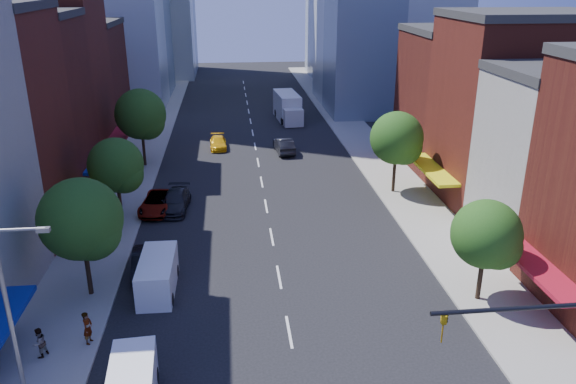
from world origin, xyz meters
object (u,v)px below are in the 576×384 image
at_px(box_truck, 288,108).
at_px(parked_car_second, 145,263).
at_px(parked_car_third, 157,203).
at_px(cargo_van_far, 157,276).
at_px(pedestrian_far, 39,343).
at_px(parked_car_rear, 175,201).
at_px(traffic_car_far, 282,110).
at_px(traffic_car_oncoming, 284,145).
at_px(taxi, 218,143).
at_px(pedestrian_near, 88,328).

bearing_deg(box_truck, parked_car_second, -113.20).
height_order(parked_car_third, cargo_van_far, cargo_van_far).
relative_size(parked_car_third, pedestrian_far, 3.27).
bearing_deg(parked_car_rear, traffic_car_far, 74.78).
bearing_deg(traffic_car_oncoming, parked_car_rear, 50.49).
distance_m(parked_car_rear, traffic_car_far, 35.45).
distance_m(cargo_van_far, box_truck, 44.92).
relative_size(taxi, pedestrian_near, 2.43).
xyz_separation_m(parked_car_third, taxi, (4.77, 17.77, -0.09)).
xyz_separation_m(cargo_van_far, traffic_car_far, (12.00, 46.38, -0.36)).
xyz_separation_m(parked_car_second, traffic_car_oncoming, (11.64, 25.80, 0.09)).
bearing_deg(taxi, box_truck, 51.67).
height_order(cargo_van_far, traffic_car_far, cargo_van_far).
bearing_deg(cargo_van_far, parked_car_rear, 90.54).
relative_size(parked_car_second, pedestrian_near, 2.41).
bearing_deg(traffic_car_oncoming, cargo_van_far, 64.67).
height_order(parked_car_rear, taxi, parked_car_rear).
height_order(cargo_van_far, traffic_car_oncoming, cargo_van_far).
height_order(traffic_car_oncoming, pedestrian_far, pedestrian_far).
distance_m(parked_car_rear, cargo_van_far, 13.02).
relative_size(parked_car_third, traffic_car_oncoming, 1.07).
bearing_deg(pedestrian_far, parked_car_second, -175.07).
distance_m(taxi, pedestrian_near, 36.28).
xyz_separation_m(parked_car_third, traffic_car_far, (13.42, 33.49, -0.03)).
height_order(traffic_car_far, pedestrian_near, pedestrian_near).
distance_m(parked_car_third, parked_car_rear, 1.43).
xyz_separation_m(parked_car_rear, pedestrian_far, (-5.16, -19.00, 0.20)).
bearing_deg(pedestrian_near, taxi, 3.10).
relative_size(parked_car_second, taxi, 0.99).
bearing_deg(parked_car_second, box_truck, 67.36).
bearing_deg(parked_car_third, parked_car_rear, 10.62).
bearing_deg(parked_car_third, cargo_van_far, -78.18).
bearing_deg(box_truck, traffic_car_oncoming, -102.33).
relative_size(cargo_van_far, traffic_car_oncoming, 1.04).
relative_size(parked_car_third, parked_car_rear, 1.01).
height_order(taxi, traffic_car_far, traffic_car_far).
height_order(parked_car_third, taxi, parked_car_third).
height_order(parked_car_third, traffic_car_oncoming, traffic_car_oncoming).
height_order(pedestrian_near, pedestrian_far, pedestrian_near).
height_order(parked_car_second, traffic_car_oncoming, traffic_car_oncoming).
height_order(taxi, box_truck, box_truck).
bearing_deg(box_truck, traffic_car_far, 94.81).
height_order(cargo_van_far, box_truck, box_truck).
height_order(parked_car_third, pedestrian_far, pedestrian_far).
height_order(parked_car_rear, pedestrian_far, pedestrian_far).
xyz_separation_m(traffic_car_oncoming, pedestrian_far, (-15.69, -34.27, 0.14)).
relative_size(parked_car_second, parked_car_third, 0.83).
xyz_separation_m(parked_car_rear, traffic_car_far, (12.00, 33.36, -0.05)).
xyz_separation_m(parked_car_second, pedestrian_near, (-1.89, -7.55, 0.34)).
relative_size(traffic_car_far, box_truck, 0.46).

